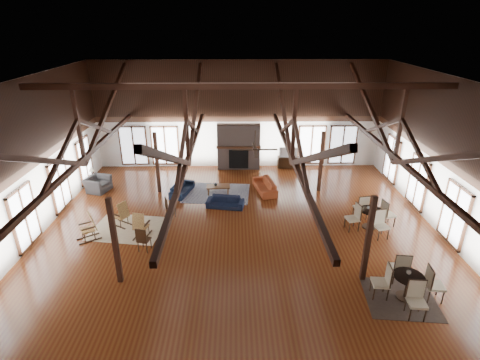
{
  "coord_description": "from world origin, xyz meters",
  "views": [
    {
      "loc": [
        -0.21,
        -13.58,
        7.95
      ],
      "look_at": [
        -0.0,
        1.0,
        1.67
      ],
      "focal_mm": 28.0,
      "sensor_mm": 36.0,
      "label": 1
    }
  ],
  "objects_px": {
    "coffee_table": "(218,187)",
    "tv_console": "(289,162)",
    "sofa_navy_left": "(182,188)",
    "sofa_orange": "(265,186)",
    "cafe_table_far": "(371,215)",
    "cafe_table_near": "(408,283)",
    "sofa_navy_front": "(225,202)",
    "armchair": "(98,184)"
  },
  "relations": [
    {
      "from": "coffee_table",
      "to": "tv_console",
      "type": "bearing_deg",
      "value": 38.65
    },
    {
      "from": "sofa_navy_left",
      "to": "sofa_orange",
      "type": "distance_m",
      "value": 4.12
    },
    {
      "from": "tv_console",
      "to": "sofa_orange",
      "type": "bearing_deg",
      "value": -116.41
    },
    {
      "from": "sofa_navy_left",
      "to": "coffee_table",
      "type": "bearing_deg",
      "value": -78.29
    },
    {
      "from": "sofa_navy_left",
      "to": "sofa_orange",
      "type": "bearing_deg",
      "value": -72.34
    },
    {
      "from": "sofa_navy_left",
      "to": "cafe_table_far",
      "type": "height_order",
      "value": "cafe_table_far"
    },
    {
      "from": "cafe_table_near",
      "to": "cafe_table_far",
      "type": "distance_m",
      "value": 4.27
    },
    {
      "from": "sofa_navy_left",
      "to": "coffee_table",
      "type": "relative_size",
      "value": 1.49
    },
    {
      "from": "sofa_navy_front",
      "to": "tv_console",
      "type": "relative_size",
      "value": 1.34
    },
    {
      "from": "sofa_navy_front",
      "to": "armchair",
      "type": "xyz_separation_m",
      "value": [
        -6.41,
        1.87,
        0.12
      ]
    },
    {
      "from": "sofa_navy_front",
      "to": "cafe_table_far",
      "type": "bearing_deg",
      "value": -7.77
    },
    {
      "from": "armchair",
      "to": "cafe_table_far",
      "type": "bearing_deg",
      "value": -89.44
    },
    {
      "from": "cafe_table_near",
      "to": "tv_console",
      "type": "height_order",
      "value": "cafe_table_near"
    },
    {
      "from": "sofa_orange",
      "to": "armchair",
      "type": "xyz_separation_m",
      "value": [
        -8.36,
        0.16,
        0.07
      ]
    },
    {
      "from": "armchair",
      "to": "cafe_table_near",
      "type": "height_order",
      "value": "cafe_table_near"
    },
    {
      "from": "sofa_navy_front",
      "to": "tv_console",
      "type": "xyz_separation_m",
      "value": [
        3.58,
        5.01,
        0.07
      ]
    },
    {
      "from": "cafe_table_far",
      "to": "coffee_table",
      "type": "bearing_deg",
      "value": 152.48
    },
    {
      "from": "sofa_orange",
      "to": "sofa_navy_left",
      "type": "bearing_deg",
      "value": -99.11
    },
    {
      "from": "armchair",
      "to": "cafe_table_near",
      "type": "xyz_separation_m",
      "value": [
        12.13,
        -8.03,
        0.2
      ]
    },
    {
      "from": "coffee_table",
      "to": "cafe_table_near",
      "type": "relative_size",
      "value": 0.54
    },
    {
      "from": "sofa_orange",
      "to": "tv_console",
      "type": "height_order",
      "value": "tv_console"
    },
    {
      "from": "sofa_orange",
      "to": "coffee_table",
      "type": "relative_size",
      "value": 1.69
    },
    {
      "from": "armchair",
      "to": "cafe_table_far",
      "type": "height_order",
      "value": "cafe_table_far"
    },
    {
      "from": "coffee_table",
      "to": "cafe_table_far",
      "type": "relative_size",
      "value": 0.54
    },
    {
      "from": "armchair",
      "to": "cafe_table_far",
      "type": "xyz_separation_m",
      "value": [
        12.42,
        -3.77,
        0.2
      ]
    },
    {
      "from": "sofa_orange",
      "to": "cafe_table_near",
      "type": "relative_size",
      "value": 0.91
    },
    {
      "from": "sofa_navy_left",
      "to": "tv_console",
      "type": "bearing_deg",
      "value": -43.76
    },
    {
      "from": "cafe_table_near",
      "to": "sofa_navy_front",
      "type": "bearing_deg",
      "value": 132.82
    },
    {
      "from": "sofa_navy_left",
      "to": "armchair",
      "type": "xyz_separation_m",
      "value": [
        -4.24,
        0.35,
        0.11
      ]
    },
    {
      "from": "sofa_navy_front",
      "to": "sofa_navy_left",
      "type": "height_order",
      "value": "sofa_navy_left"
    },
    {
      "from": "coffee_table",
      "to": "armchair",
      "type": "relative_size",
      "value": 1.05
    },
    {
      "from": "sofa_navy_front",
      "to": "coffee_table",
      "type": "relative_size",
      "value": 1.44
    },
    {
      "from": "sofa_orange",
      "to": "coffee_table",
      "type": "distance_m",
      "value": 2.34
    },
    {
      "from": "cafe_table_near",
      "to": "coffee_table",
      "type": "bearing_deg",
      "value": 128.74
    },
    {
      "from": "sofa_navy_left",
      "to": "armchair",
      "type": "bearing_deg",
      "value": 100.39
    },
    {
      "from": "coffee_table",
      "to": "armchair",
      "type": "distance_m",
      "value": 6.06
    },
    {
      "from": "coffee_table",
      "to": "cafe_table_far",
      "type": "height_order",
      "value": "cafe_table_far"
    },
    {
      "from": "sofa_orange",
      "to": "tv_console",
      "type": "xyz_separation_m",
      "value": [
        1.64,
        3.3,
        0.02
      ]
    },
    {
      "from": "sofa_orange",
      "to": "cafe_table_far",
      "type": "bearing_deg",
      "value": 36.59
    },
    {
      "from": "sofa_navy_front",
      "to": "sofa_navy_left",
      "type": "bearing_deg",
      "value": 154.69
    },
    {
      "from": "cafe_table_near",
      "to": "armchair",
      "type": "bearing_deg",
      "value": 146.47
    },
    {
      "from": "cafe_table_near",
      "to": "sofa_navy_left",
      "type": "bearing_deg",
      "value": 135.71
    }
  ]
}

